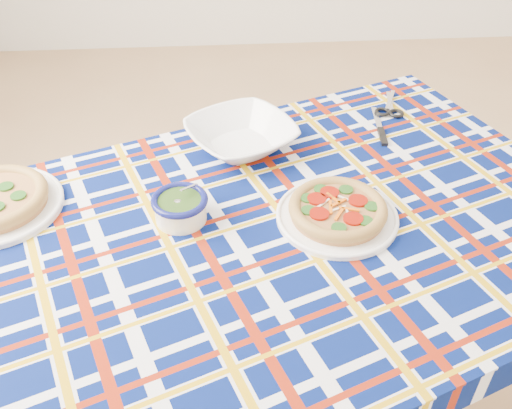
{
  "coord_description": "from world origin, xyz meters",
  "views": [
    {
      "loc": [
        -0.63,
        -1.49,
        1.49
      ],
      "look_at": [
        -0.56,
        -0.52,
        0.71
      ],
      "focal_mm": 40.0,
      "sensor_mm": 36.0,
      "label": 1
    }
  ],
  "objects_px": {
    "main_focaccia_plate": "(338,209)",
    "serving_bowl": "(241,136)",
    "dining_table": "(263,257)",
    "pesto_bowl": "(180,206)"
  },
  "relations": [
    {
      "from": "main_focaccia_plate",
      "to": "serving_bowl",
      "type": "distance_m",
      "value": 0.36
    },
    {
      "from": "serving_bowl",
      "to": "dining_table",
      "type": "bearing_deg",
      "value": -85.2
    },
    {
      "from": "dining_table",
      "to": "main_focaccia_plate",
      "type": "bearing_deg",
      "value": -9.46
    },
    {
      "from": "dining_table",
      "to": "pesto_bowl",
      "type": "bearing_deg",
      "value": 140.29
    },
    {
      "from": "dining_table",
      "to": "serving_bowl",
      "type": "distance_m",
      "value": 0.35
    },
    {
      "from": "dining_table",
      "to": "serving_bowl",
      "type": "bearing_deg",
      "value": 73.56
    },
    {
      "from": "dining_table",
      "to": "main_focaccia_plate",
      "type": "distance_m",
      "value": 0.19
    },
    {
      "from": "pesto_bowl",
      "to": "serving_bowl",
      "type": "bearing_deg",
      "value": 62.35
    },
    {
      "from": "dining_table",
      "to": "main_focaccia_plate",
      "type": "xyz_separation_m",
      "value": [
        0.16,
        0.03,
        0.1
      ]
    },
    {
      "from": "pesto_bowl",
      "to": "dining_table",
      "type": "bearing_deg",
      "value": -18.47
    }
  ]
}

